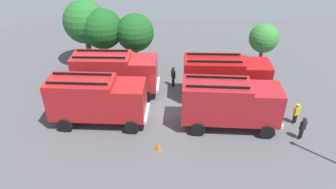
{
  "coord_description": "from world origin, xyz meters",
  "views": [
    {
      "loc": [
        1.5,
        -20.85,
        14.42
      ],
      "look_at": [
        0.0,
        0.0,
        1.4
      ],
      "focal_mm": 33.1,
      "sensor_mm": 36.0,
      "label": 1
    }
  ],
  "objects": [
    {
      "name": "fire_truck_0",
      "position": [
        -5.09,
        -2.15,
        2.15
      ],
      "size": [
        7.25,
        2.89,
        3.88
      ],
      "rotation": [
        0.0,
        0.0,
        0.02
      ],
      "color": "#A91B1D",
      "rests_on": "ground"
    },
    {
      "name": "firefighter_2",
      "position": [
        7.07,
        5.74,
        0.98
      ],
      "size": [
        0.48,
        0.39,
        1.74
      ],
      "rotation": [
        0.0,
        0.0,
        1.16
      ],
      "color": "black",
      "rests_on": "ground"
    },
    {
      "name": "fire_truck_3",
      "position": [
        4.62,
        2.02,
        2.15
      ],
      "size": [
        7.28,
        2.96,
        3.88
      ],
      "rotation": [
        0.0,
        0.0,
        0.03
      ],
      "color": "#A31112",
      "rests_on": "ground"
    },
    {
      "name": "ground_plane",
      "position": [
        0.0,
        0.0,
        0.0
      ],
      "size": [
        46.41,
        46.41,
        0.0
      ],
      "primitive_type": "plane",
      "color": "#4C4C51"
    },
    {
      "name": "firefighter_4",
      "position": [
        0.2,
        3.8,
        1.05
      ],
      "size": [
        0.41,
        0.48,
        1.84
      ],
      "rotation": [
        0.0,
        0.0,
        3.64
      ],
      "color": "black",
      "rests_on": "ground"
    },
    {
      "name": "fire_truck_2",
      "position": [
        -4.68,
        2.1,
        2.15
      ],
      "size": [
        7.3,
        3.02,
        3.88
      ],
      "rotation": [
        0.0,
        0.0,
        0.05
      ],
      "color": "#AE2023",
      "rests_on": "ground"
    },
    {
      "name": "tree_3",
      "position": [
        8.85,
        8.55,
        3.02
      ],
      "size": [
        2.9,
        2.9,
        4.49
      ],
      "color": "brown",
      "rests_on": "ground"
    },
    {
      "name": "firefighter_3",
      "position": [
        9.78,
        -1.17,
        0.93
      ],
      "size": [
        0.48,
        0.41,
        1.67
      ],
      "rotation": [
        0.0,
        0.0,
        2.07
      ],
      "color": "black",
      "rests_on": "ground"
    },
    {
      "name": "tree_1",
      "position": [
        -6.79,
        7.18,
        4.04
      ],
      "size": [
        3.88,
        3.88,
        6.01
      ],
      "color": "brown",
      "rests_on": "ground"
    },
    {
      "name": "firefighter_1",
      "position": [
        5.56,
        5.15,
        0.96
      ],
      "size": [
        0.36,
        0.47,
        1.71
      ],
      "rotation": [
        0.0,
        0.0,
        3.45
      ],
      "color": "black",
      "rests_on": "ground"
    },
    {
      "name": "traffic_cone_0",
      "position": [
        -7.39,
        0.33,
        0.32
      ],
      "size": [
        0.44,
        0.44,
        0.63
      ],
      "primitive_type": "cone",
      "color": "#F2600C",
      "rests_on": "ground"
    },
    {
      "name": "firefighter_0",
      "position": [
        9.7,
        -3.02,
        0.99
      ],
      "size": [
        0.48,
        0.44,
        1.76
      ],
      "rotation": [
        0.0,
        0.0,
        5.32
      ],
      "color": "black",
      "rests_on": "ground"
    },
    {
      "name": "traffic_cone_1",
      "position": [
        -0.31,
        -4.94,
        0.28
      ],
      "size": [
        0.39,
        0.39,
        0.55
      ],
      "primitive_type": "cone",
      "color": "#F2600C",
      "rests_on": "ground"
    },
    {
      "name": "tree_0",
      "position": [
        -8.73,
        7.98,
        4.44
      ],
      "size": [
        4.25,
        4.25,
        6.59
      ],
      "color": "brown",
      "rests_on": "ground"
    },
    {
      "name": "fire_truck_1",
      "position": [
        4.62,
        -1.95,
        2.15
      ],
      "size": [
        7.22,
        2.79,
        3.88
      ],
      "rotation": [
        0.0,
        0.0,
        0.01
      ],
      "color": "maroon",
      "rests_on": "ground"
    },
    {
      "name": "tree_2",
      "position": [
        -3.67,
        7.12,
        3.78
      ],
      "size": [
        3.63,
        3.63,
        5.62
      ],
      "color": "brown",
      "rests_on": "ground"
    }
  ]
}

